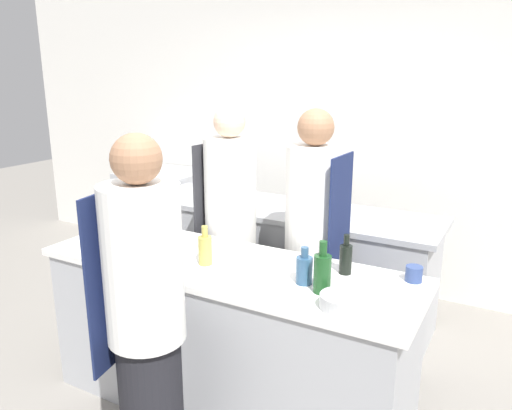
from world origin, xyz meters
The scene contains 19 objects.
ground_plane centered at (0.00, 0.00, 0.00)m, with size 16.00×16.00×0.00m, color gray.
wall_back centered at (0.00, 2.13, 1.40)m, with size 8.00×0.06×2.80m.
prep_counter centered at (0.00, 0.00, 0.46)m, with size 2.17×0.70×0.91m.
pass_counter centered at (-0.21, 1.20, 0.46)m, with size 2.39×0.70×0.91m.
oven_range centered at (-1.86, 1.73, 0.47)m, with size 0.78×0.70×0.94m.
chef_at_prep_near centered at (0.01, -0.67, 0.86)m, with size 0.38×0.37×1.70m.
chef_at_stove centered at (0.26, 0.62, 0.87)m, with size 0.37×0.35×1.73m.
chef_at_pass_far centered at (-0.34, 0.59, 0.87)m, with size 0.37×0.36×1.72m.
bottle_olive_oil centered at (-0.09, -0.07, 1.00)m, with size 0.08×0.08×0.22m.
bottle_vinegar centered at (0.61, -0.09, 1.01)m, with size 0.08×0.08×0.26m.
bottle_wine centered at (-0.32, -0.15, 1.00)m, with size 0.08×0.08×0.24m.
bottle_cooking_oil centered at (0.63, 0.18, 0.99)m, with size 0.07×0.07×0.22m.
bottle_sauce centered at (-0.97, 0.19, 1.01)m, with size 0.08×0.08×0.25m.
bottle_water centered at (0.49, -0.04, 0.99)m, with size 0.08×0.08×0.19m.
bowl_mixing_large centered at (-0.70, -0.02, 0.94)m, with size 0.16×0.16×0.07m.
bowl_prep_small centered at (0.75, -0.21, 0.94)m, with size 0.19×0.19×0.07m.
cup centered at (0.97, 0.26, 0.95)m, with size 0.09×0.09×0.08m.
cutting_board centered at (0.15, 0.08, 0.91)m, with size 0.39×0.24×0.01m.
stockpot centered at (-0.68, 1.12, 1.02)m, with size 0.23×0.23×0.22m.
Camera 1 is at (1.41, -2.18, 1.95)m, focal length 35.00 mm.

